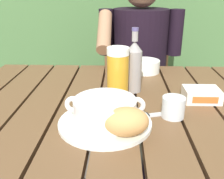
# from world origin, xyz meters

# --- Properties ---
(dining_table) EXTENTS (1.17, 0.86, 0.77)m
(dining_table) POSITION_xyz_m (-0.00, 0.00, 0.67)
(dining_table) COLOR brown
(dining_table) RESTS_ON ground_plane
(hedge_backdrop) EXTENTS (3.61, 0.92, 2.44)m
(hedge_backdrop) POSITION_xyz_m (-0.14, 1.51, 1.02)
(hedge_backdrop) COLOR #49713E
(hedge_backdrop) RESTS_ON ground_plane
(chair_near_diner) EXTENTS (0.47, 0.48, 0.97)m
(chair_near_diner) POSITION_xyz_m (0.12, 0.87, 0.48)
(chair_near_diner) COLOR brown
(chair_near_diner) RESTS_ON ground_plane
(person_eating) EXTENTS (0.48, 0.47, 1.24)m
(person_eating) POSITION_xyz_m (0.12, 0.67, 0.73)
(person_eating) COLOR black
(person_eating) RESTS_ON ground_plane
(serving_plate) EXTENTS (0.27, 0.27, 0.01)m
(serving_plate) POSITION_xyz_m (-0.03, -0.17, 0.78)
(serving_plate) COLOR white
(serving_plate) RESTS_ON dining_table
(soup_bowl) EXTENTS (0.23, 0.18, 0.08)m
(soup_bowl) POSITION_xyz_m (-0.03, -0.17, 0.82)
(soup_bowl) COLOR white
(soup_bowl) RESTS_ON serving_plate
(bread_roll) EXTENTS (0.13, 0.10, 0.08)m
(bread_roll) POSITION_xyz_m (0.03, -0.24, 0.82)
(bread_roll) COLOR tan
(bread_roll) RESTS_ON serving_plate
(beer_glass) EXTENTS (0.08, 0.08, 0.18)m
(beer_glass) POSITION_xyz_m (-0.00, 0.05, 0.86)
(beer_glass) COLOR orange
(beer_glass) RESTS_ON dining_table
(beer_bottle) EXTENTS (0.06, 0.06, 0.24)m
(beer_bottle) POSITION_xyz_m (0.06, 0.09, 0.87)
(beer_bottle) COLOR gray
(beer_bottle) RESTS_ON dining_table
(water_glass_small) EXTENTS (0.07, 0.07, 0.06)m
(water_glass_small) POSITION_xyz_m (0.17, -0.11, 0.81)
(water_glass_small) COLOR silver
(water_glass_small) RESTS_ON dining_table
(butter_tub) EXTENTS (0.12, 0.09, 0.04)m
(butter_tub) POSITION_xyz_m (0.29, 0.01, 0.80)
(butter_tub) COLOR white
(butter_tub) RESTS_ON dining_table
(table_knife) EXTENTS (0.15, 0.06, 0.01)m
(table_knife) POSITION_xyz_m (0.10, -0.12, 0.78)
(table_knife) COLOR silver
(table_knife) RESTS_ON dining_table
(diner_bowl) EXTENTS (0.13, 0.13, 0.06)m
(diner_bowl) POSITION_xyz_m (0.12, 0.33, 0.80)
(diner_bowl) COLOR white
(diner_bowl) RESTS_ON dining_table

